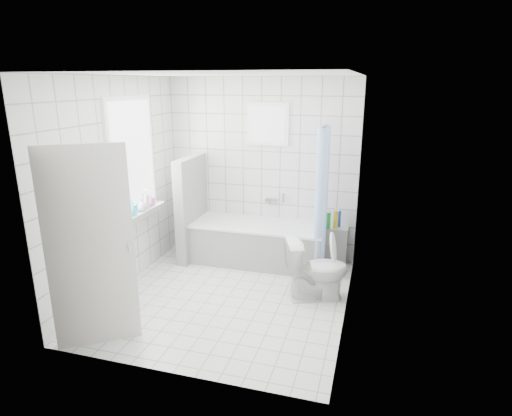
% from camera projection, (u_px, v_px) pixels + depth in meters
% --- Properties ---
extents(ground, '(3.00, 3.00, 0.00)m').
position_uv_depth(ground, '(229.00, 296.00, 5.24)').
color(ground, white).
rests_on(ground, ground).
extents(ceiling, '(3.00, 3.00, 0.00)m').
position_uv_depth(ceiling, '(224.00, 74.00, 4.50)').
color(ceiling, white).
rests_on(ceiling, ground).
extents(wall_back, '(2.80, 0.02, 2.60)m').
position_uv_depth(wall_back, '(261.00, 169.00, 6.25)').
color(wall_back, white).
rests_on(wall_back, ground).
extents(wall_front, '(2.80, 0.02, 2.60)m').
position_uv_depth(wall_front, '(164.00, 238.00, 3.49)').
color(wall_front, white).
rests_on(wall_front, ground).
extents(wall_left, '(0.02, 3.00, 2.60)m').
position_uv_depth(wall_left, '(119.00, 186.00, 5.24)').
color(wall_left, white).
rests_on(wall_left, ground).
extents(wall_right, '(0.02, 3.00, 2.60)m').
position_uv_depth(wall_right, '(352.00, 203.00, 4.50)').
color(wall_right, white).
rests_on(wall_right, ground).
extents(window_left, '(0.01, 0.90, 1.40)m').
position_uv_depth(window_left, '(133.00, 158.00, 5.42)').
color(window_left, white).
rests_on(window_left, wall_left).
extents(window_back, '(0.50, 0.01, 0.50)m').
position_uv_depth(window_back, '(268.00, 124.00, 6.00)').
color(window_back, white).
rests_on(window_back, wall_back).
extents(window_sill, '(0.18, 1.02, 0.08)m').
position_uv_depth(window_sill, '(141.00, 214.00, 5.62)').
color(window_sill, white).
rests_on(window_sill, wall_left).
extents(door, '(0.68, 0.48, 2.00)m').
position_uv_depth(door, '(90.00, 250.00, 4.04)').
color(door, silver).
rests_on(door, ground).
extents(bathtub, '(1.89, 0.77, 0.58)m').
position_uv_depth(bathtub, '(259.00, 243.00, 6.17)').
color(bathtub, white).
rests_on(bathtub, ground).
extents(partition_wall, '(0.15, 0.85, 1.50)m').
position_uv_depth(partition_wall, '(192.00, 208.00, 6.26)').
color(partition_wall, white).
rests_on(partition_wall, ground).
extents(tiled_ledge, '(0.40, 0.24, 0.55)m').
position_uv_depth(tiled_ledge, '(333.00, 245.00, 6.14)').
color(tiled_ledge, white).
rests_on(tiled_ledge, ground).
extents(toilet, '(0.83, 0.65, 0.75)m').
position_uv_depth(toilet, '(317.00, 269.00, 5.10)').
color(toilet, white).
rests_on(toilet, ground).
extents(curtain_rod, '(0.02, 0.80, 0.02)m').
position_uv_depth(curtain_rod, '(325.00, 125.00, 5.43)').
color(curtain_rod, silver).
rests_on(curtain_rod, wall_back).
extents(shower_curtain, '(0.14, 0.48, 1.78)m').
position_uv_depth(shower_curtain, '(321.00, 196.00, 5.57)').
color(shower_curtain, '#5693FE').
rests_on(shower_curtain, curtain_rod).
extents(tub_faucet, '(0.18, 0.06, 0.06)m').
position_uv_depth(tub_faucet, '(271.00, 200.00, 6.30)').
color(tub_faucet, silver).
rests_on(tub_faucet, wall_back).
extents(sill_bottles, '(0.19, 0.73, 0.33)m').
position_uv_depth(sill_bottles, '(136.00, 204.00, 5.46)').
color(sill_bottles, '#CA65A2').
rests_on(sill_bottles, window_sill).
extents(ledge_bottles, '(0.19, 0.19, 0.25)m').
position_uv_depth(ledge_bottles, '(334.00, 220.00, 5.98)').
color(ledge_bottles, '#178A2A').
rests_on(ledge_bottles, tiled_ledge).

